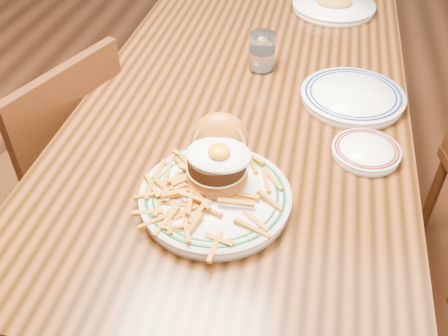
% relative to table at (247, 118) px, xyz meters
% --- Properties ---
extents(floor, '(6.00, 6.00, 0.00)m').
position_rel_table_xyz_m(floor, '(0.00, 0.00, -0.66)').
color(floor, black).
rests_on(floor, ground).
extents(table, '(0.85, 1.60, 0.75)m').
position_rel_table_xyz_m(table, '(0.00, 0.00, 0.00)').
color(table, black).
rests_on(table, floor).
extents(chair_left, '(0.51, 0.51, 0.85)m').
position_rel_table_xyz_m(chair_left, '(-0.56, -0.12, -0.20)').
color(chair_left, '#40210D').
rests_on(chair_left, floor).
extents(main_plate, '(0.31, 0.33, 0.15)m').
position_rel_table_xyz_m(main_plate, '(0.01, -0.42, 0.13)').
color(main_plate, white).
rests_on(main_plate, table).
extents(side_plate, '(0.16, 0.16, 0.02)m').
position_rel_table_xyz_m(side_plate, '(0.31, -0.21, 0.10)').
color(side_plate, white).
rests_on(side_plate, table).
extents(rear_plate, '(0.27, 0.27, 0.03)m').
position_rel_table_xyz_m(rear_plate, '(0.28, 0.01, 0.10)').
color(rear_plate, white).
rests_on(rear_plate, table).
extents(water_glass, '(0.07, 0.07, 0.11)m').
position_rel_table_xyz_m(water_glass, '(0.02, 0.13, 0.14)').
color(water_glass, white).
rests_on(water_glass, table).
extents(far_plate, '(0.29, 0.29, 0.05)m').
position_rel_table_xyz_m(far_plate, '(0.20, 0.58, 0.11)').
color(far_plate, white).
rests_on(far_plate, table).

